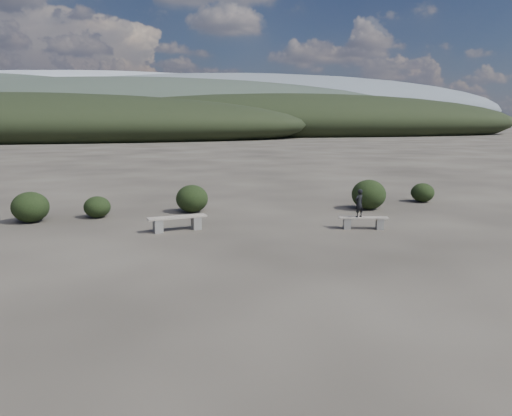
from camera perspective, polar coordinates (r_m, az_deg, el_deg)
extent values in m
plane|color=#2D2823|center=(12.09, 6.42, -7.86)|extent=(1200.00, 1200.00, 0.00)
cube|color=gray|center=(16.93, -11.14, -2.03)|extent=(0.34, 0.43, 0.44)
cube|color=gray|center=(17.26, -6.85, -1.69)|extent=(0.34, 0.43, 0.44)
cube|color=gray|center=(17.03, -9.00, -1.04)|extent=(2.03, 0.78, 0.06)
cube|color=gray|center=(17.46, 10.35, -1.76)|extent=(0.31, 0.38, 0.37)
cube|color=gray|center=(17.63, 13.96, -1.78)|extent=(0.31, 0.38, 0.37)
cube|color=gray|center=(17.50, 12.19, -1.10)|extent=(1.71, 0.80, 0.05)
imported|color=black|center=(17.39, 11.70, 0.55)|extent=(0.41, 0.35, 0.97)
ellipsoid|color=black|center=(20.07, -17.69, 0.11)|extent=(1.01, 1.01, 0.83)
ellipsoid|color=black|center=(20.41, -7.33, 1.08)|extent=(1.30, 1.30, 1.11)
ellipsoid|color=black|center=(21.42, 12.76, 1.51)|extent=(1.42, 1.42, 1.25)
ellipsoid|color=black|center=(24.01, 18.50, 1.68)|extent=(1.04, 1.04, 0.87)
ellipsoid|color=black|center=(20.02, -24.39, 0.10)|extent=(1.33, 1.33, 1.12)
ellipsoid|color=black|center=(103.05, -25.01, 8.53)|extent=(110.00, 40.00, 12.00)
ellipsoid|color=black|center=(126.94, 5.02, 9.73)|extent=(120.00, 44.00, 14.00)
ellipsoid|color=#303B30|center=(170.90, -11.78, 10.38)|extent=(190.00, 64.00, 24.00)
ellipsoid|color=slate|center=(319.56, 0.50, 11.12)|extent=(340.00, 110.00, 44.00)
ellipsoid|color=#98A0AB|center=(411.78, -16.82, 10.83)|extent=(460.00, 140.00, 56.00)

